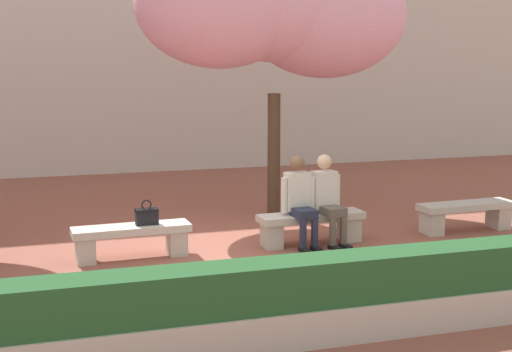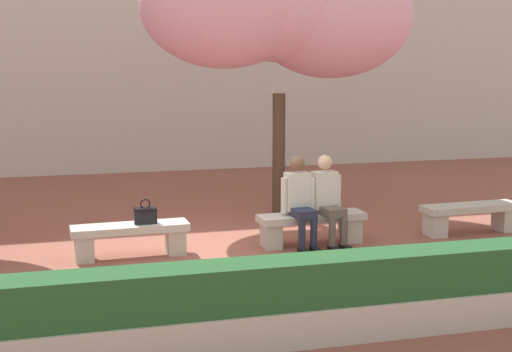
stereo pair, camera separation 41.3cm
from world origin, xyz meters
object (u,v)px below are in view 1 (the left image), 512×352
stone_bench_center (311,224)px  handbag (147,215)px  stone_bench_near_west (132,237)px  stone_bench_near_east (466,212)px  person_seated_left (300,198)px  person_seated_right (327,196)px  cherry_tree_main (276,10)px

stone_bench_center → handbag: 2.38m
stone_bench_near_west → stone_bench_center: same height
stone_bench_near_east → person_seated_left: 2.81m
person_seated_left → stone_bench_near_west: bearing=178.7°
stone_bench_center → stone_bench_near_east: same height
person_seated_right → handbag: bearing=178.9°
stone_bench_center → stone_bench_near_east: (2.58, 0.00, 0.00)m
stone_bench_near_west → person_seated_left: (2.37, -0.05, 0.40)m
stone_bench_near_west → person_seated_left: 2.41m
person_seated_right → handbag: person_seated_right is taller
stone_bench_near_east → stone_bench_center: bearing=180.0°
person_seated_right → stone_bench_near_west: bearing=178.9°
person_seated_left → person_seated_right: bearing=0.1°
stone_bench_near_west → person_seated_right: 2.82m
stone_bench_center → handbag: bearing=-179.9°
person_seated_left → stone_bench_near_east: bearing=1.1°
person_seated_left → person_seated_right: (0.42, 0.00, 0.00)m
stone_bench_near_east → handbag: bearing=-179.9°
stone_bench_near_east → person_seated_right: size_ratio=1.22×
person_seated_left → person_seated_right: same height
stone_bench_near_west → stone_bench_center: bearing=0.0°
person_seated_left → handbag: size_ratio=3.81×
stone_bench_near_east → cherry_tree_main: (-2.42, 2.05, 3.14)m
handbag → cherry_tree_main: bearing=39.1°
cherry_tree_main → stone_bench_center: bearing=-94.4°
handbag → stone_bench_center: bearing=0.1°
stone_bench_near_west → handbag: handbag is taller
stone_bench_near_east → person_seated_right: bearing=-178.7°
stone_bench_center → person_seated_right: size_ratio=1.22×
stone_bench_near_west → handbag: bearing=-1.3°
person_seated_right → person_seated_left: bearing=-179.9°
stone_bench_near_west → cherry_tree_main: size_ratio=0.34×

